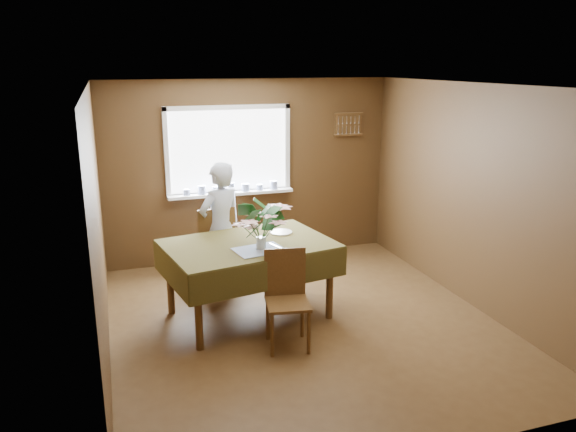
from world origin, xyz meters
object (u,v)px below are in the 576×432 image
object	(u,v)px
seated_woman	(221,228)
flower_bouquet	(261,222)
chair_far	(215,245)
chair_near	(286,294)
dining_table	(249,252)

from	to	relation	value
seated_woman	flower_bouquet	xyz separation A→B (m)	(0.22, -1.03, 0.34)
chair_far	flower_bouquet	size ratio (longest dim) A/B	2.01
flower_bouquet	chair_far	bearing A→B (deg)	103.90
chair_far	chair_near	world-z (taller)	chair_far
dining_table	chair_near	world-z (taller)	chair_near
seated_woman	flower_bouquet	distance (m)	1.10
chair_far	seated_woman	world-z (taller)	seated_woman
dining_table	flower_bouquet	distance (m)	0.47
chair_far	flower_bouquet	xyz separation A→B (m)	(0.28, -1.12, 0.57)
flower_bouquet	chair_near	bearing A→B (deg)	-75.69
seated_woman	dining_table	bearing A→B (deg)	75.38
dining_table	flower_bouquet	world-z (taller)	flower_bouquet
dining_table	chair_near	xyz separation A→B (m)	(0.20, -0.71, -0.22)
seated_woman	flower_bouquet	world-z (taller)	seated_woman
chair_far	seated_woman	bearing A→B (deg)	117.91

